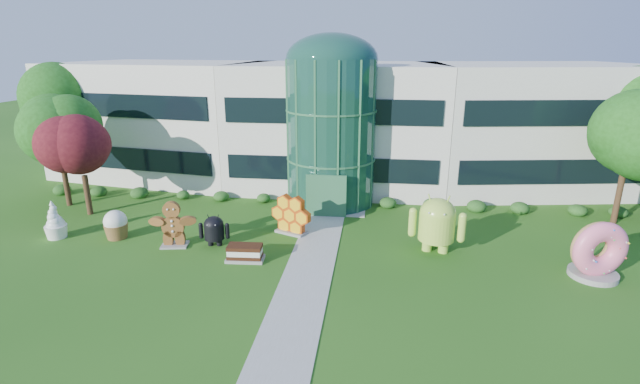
% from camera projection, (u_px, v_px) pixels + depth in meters
% --- Properties ---
extents(ground, '(140.00, 140.00, 0.00)m').
position_uv_depth(ground, '(305.00, 283.00, 21.66)').
color(ground, '#215114').
rests_on(ground, ground).
extents(building, '(46.00, 15.00, 9.30)m').
position_uv_depth(building, '(339.00, 123.00, 37.28)').
color(building, beige).
rests_on(building, ground).
extents(atrium, '(6.00, 6.00, 9.80)m').
position_uv_depth(atrium, '(331.00, 133.00, 31.53)').
color(atrium, '#194738').
rests_on(atrium, ground).
extents(walkway, '(2.40, 20.00, 0.04)m').
position_uv_depth(walkway, '(311.00, 264.00, 23.54)').
color(walkway, '#9E9E93').
rests_on(walkway, ground).
extents(tree_red, '(4.00, 4.00, 6.00)m').
position_uv_depth(tree_red, '(84.00, 170.00, 29.66)').
color(tree_red, '#3F0C14').
rests_on(tree_red, ground).
extents(trees_backdrop, '(52.00, 8.00, 8.40)m').
position_uv_depth(trees_backdrop, '(333.00, 141.00, 32.68)').
color(trees_backdrop, '#1B4B12').
rests_on(trees_backdrop, ground).
extents(android_green, '(3.44, 2.62, 3.52)m').
position_uv_depth(android_green, '(437.00, 221.00, 24.52)').
color(android_green, '#ACD845').
rests_on(android_green, ground).
extents(android_black, '(1.87, 1.35, 2.00)m').
position_uv_depth(android_black, '(214.00, 229.00, 25.48)').
color(android_black, black).
rests_on(android_black, ground).
extents(donut, '(3.02, 1.98, 2.89)m').
position_uv_depth(donut, '(598.00, 249.00, 21.87)').
color(donut, '#F25C86').
rests_on(donut, ground).
extents(gingerbread, '(2.99, 1.56, 2.63)m').
position_uv_depth(gingerbread, '(173.00, 224.00, 25.32)').
color(gingerbread, brown).
rests_on(gingerbread, ground).
extents(ice_cream_sandwich, '(1.98, 1.07, 0.86)m').
position_uv_depth(ice_cream_sandwich, '(245.00, 253.00, 23.84)').
color(ice_cream_sandwich, black).
rests_on(ice_cream_sandwich, ground).
extents(honeycomb, '(2.86, 1.96, 2.12)m').
position_uv_depth(honeycomb, '(291.00, 216.00, 27.15)').
color(honeycomb, yellow).
rests_on(honeycomb, ground).
extents(froyo, '(1.39, 1.39, 2.23)m').
position_uv_depth(froyo, '(54.00, 220.00, 26.49)').
color(froyo, white).
rests_on(froyo, ground).
extents(cupcake, '(1.77, 1.77, 1.68)m').
position_uv_depth(cupcake, '(116.00, 224.00, 26.53)').
color(cupcake, white).
rests_on(cupcake, ground).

